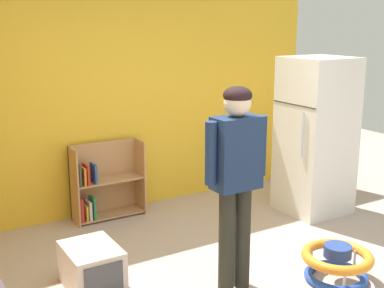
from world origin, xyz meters
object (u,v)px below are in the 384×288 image
at_px(bookshelf, 102,186).
at_px(baby_walker, 337,263).
at_px(standing_person, 236,170).
at_px(pet_carrier, 92,267).
at_px(refrigerator, 316,136).

relative_size(bookshelf, baby_walker, 1.41).
relative_size(standing_person, pet_carrier, 3.06).
height_order(bookshelf, standing_person, standing_person).
xyz_separation_m(bookshelf, standing_person, (0.34, -2.06, 0.65)).
bearing_deg(baby_walker, bookshelf, 115.99).
height_order(bookshelf, pet_carrier, bookshelf).
relative_size(refrigerator, standing_person, 1.05).
xyz_separation_m(bookshelf, baby_walker, (1.17, -2.40, -0.21)).
bearing_deg(bookshelf, refrigerator, -25.80).
xyz_separation_m(baby_walker, pet_carrier, (-1.83, 0.97, 0.02)).
distance_m(refrigerator, pet_carrier, 2.95).
bearing_deg(bookshelf, standing_person, -80.66).
bearing_deg(pet_carrier, baby_walker, -27.80).
height_order(baby_walker, pet_carrier, pet_carrier).
xyz_separation_m(standing_person, baby_walker, (0.83, -0.34, -0.87)).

